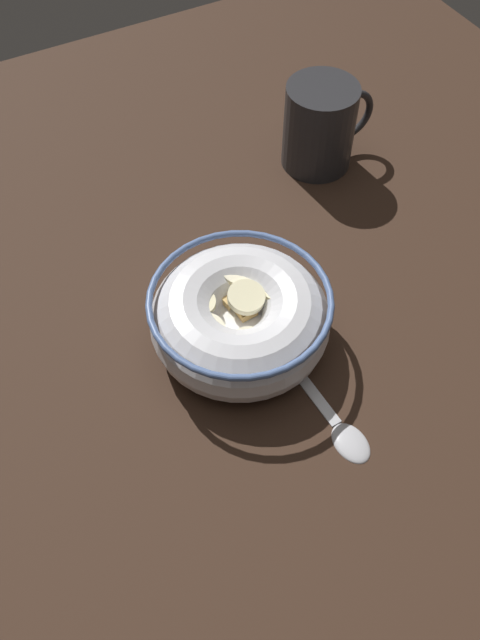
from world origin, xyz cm
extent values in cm
cube|color=#332116|center=(0.00, 0.00, -1.00)|extent=(107.63, 107.63, 2.00)
cylinder|color=silver|center=(0.00, 0.00, 0.30)|extent=(8.77, 8.77, 0.60)
torus|color=silver|center=(0.00, 0.00, 3.11)|extent=(15.95, 15.95, 6.21)
torus|color=#4C6699|center=(0.00, 0.00, 5.91)|extent=(16.07, 16.07, 0.60)
cylinder|color=white|center=(0.00, 0.00, 3.36)|extent=(12.22, 12.22, 0.40)
cube|color=tan|center=(3.59, 1.93, 3.93)|extent=(1.85, 1.80, 0.85)
cube|color=tan|center=(-3.14, 3.90, 3.87)|extent=(2.03, 2.03, 0.73)
cube|color=tan|center=(-1.77, -2.51, 4.08)|extent=(1.79, 1.86, 0.93)
cube|color=tan|center=(-0.25, -4.38, 3.92)|extent=(1.98, 1.99, 0.74)
cube|color=#B78947|center=(-3.50, -2.39, 3.98)|extent=(1.80, 1.75, 0.85)
cube|color=tan|center=(-0.23, 1.83, 4.05)|extent=(1.86, 1.88, 0.76)
cube|color=tan|center=(2.96, -2.20, 3.90)|extent=(2.10, 2.06, 0.89)
cube|color=tan|center=(2.06, 4.54, 3.93)|extent=(2.15, 2.12, 0.87)
cube|color=tan|center=(0.56, 0.16, 4.05)|extent=(1.68, 1.70, 0.75)
cube|color=#B78947|center=(-3.18, -0.09, 3.89)|extent=(1.71, 1.73, 0.77)
cylinder|color=#F4EABC|center=(2.01, -3.86, 4.70)|extent=(4.10, 4.11, 1.25)
cylinder|color=beige|center=(0.89, 0.53, 5.15)|extent=(4.64, 4.68, 1.42)
cylinder|color=#F9EFC6|center=(-1.16, -3.81, 4.84)|extent=(3.82, 3.82, 1.15)
cylinder|color=beige|center=(4.00, -0.45, 4.82)|extent=(4.49, 4.51, 1.38)
cylinder|color=#F9EFC6|center=(-3.71, -0.85, 4.91)|extent=(4.49, 4.48, 1.11)
cylinder|color=beige|center=(-3.13, 2.09, 5.01)|extent=(3.61, 3.56, 1.06)
cylinder|color=#F9EFC6|center=(1.71, 3.32, 5.22)|extent=(3.94, 3.97, 1.21)
ellipsoid|color=#B7B7BC|center=(3.17, -13.55, 0.40)|extent=(2.92, 4.10, 0.80)
cube|color=#B7B7BC|center=(2.81, -6.05, 0.18)|extent=(1.53, 11.07, 0.36)
cylinder|color=#262628|center=(19.15, 17.66, 4.78)|extent=(7.77, 7.77, 9.56)
torus|color=#262628|center=(23.03, 17.66, 4.78)|extent=(6.16, 0.80, 6.16)
camera|label=1|loc=(-16.21, -30.35, 50.32)|focal=37.19mm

